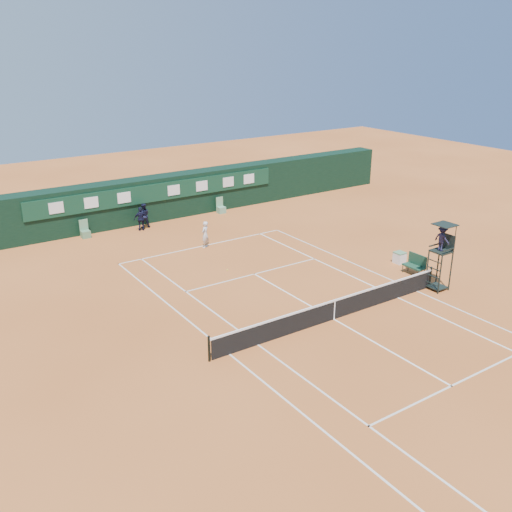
{
  "coord_description": "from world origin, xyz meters",
  "views": [
    {
      "loc": [
        -15.7,
        -17.05,
        11.66
      ],
      "look_at": [
        -0.17,
        6.0,
        1.2
      ],
      "focal_mm": 40.0,
      "sensor_mm": 36.0,
      "label": 1
    }
  ],
  "objects": [
    {
      "name": "cooler",
      "position": [
        7.68,
        3.22,
        0.33
      ],
      "size": [
        0.57,
        0.57,
        0.65
      ],
      "color": "silver",
      "rests_on": "ground"
    },
    {
      "name": "court_lines",
      "position": [
        0.0,
        0.0,
        0.01
      ],
      "size": [
        11.05,
        23.85,
        0.01
      ],
      "color": "silver",
      "rests_on": "ground"
    },
    {
      "name": "ball_kid_right",
      "position": [
        -1.96,
        16.84,
        0.8
      ],
      "size": [
        0.99,
        0.55,
        1.59
      ],
      "primitive_type": "imported",
      "rotation": [
        0.0,
        0.0,
        2.96
      ],
      "color": "black",
      "rests_on": "ground"
    },
    {
      "name": "player",
      "position": [
        -0.09,
        11.59,
        0.82
      ],
      "size": [
        0.71,
        0.65,
        1.63
      ],
      "primitive_type": "imported",
      "rotation": [
        0.0,
        0.0,
        3.72
      ],
      "color": "silver",
      "rests_on": "ground"
    },
    {
      "name": "ball_kid_left",
      "position": [
        -1.53,
        17.4,
        0.83
      ],
      "size": [
        0.96,
        0.85,
        1.65
      ],
      "primitive_type": "imported",
      "rotation": [
        0.0,
        0.0,
        2.81
      ],
      "color": "black",
      "rests_on": "ground"
    },
    {
      "name": "tennis_ball",
      "position": [
        -0.95,
        7.64,
        0.04
      ],
      "size": [
        0.07,
        0.07,
        0.07
      ],
      "primitive_type": "sphere",
      "color": "#D1E835",
      "rests_on": "ground"
    },
    {
      "name": "tennis_net",
      "position": [
        0.0,
        0.0,
        0.51
      ],
      "size": [
        12.9,
        0.1,
        1.1
      ],
      "color": "black",
      "rests_on": "ground"
    },
    {
      "name": "player_bench",
      "position": [
        7.14,
        1.63,
        0.6
      ],
      "size": [
        0.56,
        1.2,
        1.1
      ],
      "color": "#183D2B",
      "rests_on": "ground"
    },
    {
      "name": "tennis_bag",
      "position": [
        6.53,
        0.69,
        0.16
      ],
      "size": [
        0.46,
        0.88,
        0.32
      ],
      "primitive_type": "cube",
      "rotation": [
        0.0,
        0.0,
        0.11
      ],
      "color": "black",
      "rests_on": "ground"
    },
    {
      "name": "linesman_chair_right",
      "position": [
        4.5,
        17.48,
        0.32
      ],
      "size": [
        0.55,
        0.5,
        1.15
      ],
      "color": "#639874",
      "rests_on": "ground"
    },
    {
      "name": "back_wall",
      "position": [
        0.0,
        18.74,
        1.51
      ],
      "size": [
        40.0,
        1.65,
        3.0
      ],
      "color": "black",
      "rests_on": "ground"
    },
    {
      "name": "umpire_chair",
      "position": [
        6.49,
        -0.38,
        2.46
      ],
      "size": [
        0.96,
        0.95,
        3.42
      ],
      "color": "black",
      "rests_on": "ground"
    },
    {
      "name": "linesman_chair_left",
      "position": [
        -5.5,
        17.48,
        0.32
      ],
      "size": [
        0.55,
        0.5,
        1.15
      ],
      "color": "#527E58",
      "rests_on": "ground"
    },
    {
      "name": "ground",
      "position": [
        0.0,
        0.0,
        0.0
      ],
      "size": [
        90.0,
        90.0,
        0.0
      ],
      "primitive_type": "plane",
      "color": "#C6682E",
      "rests_on": "ground"
    }
  ]
}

